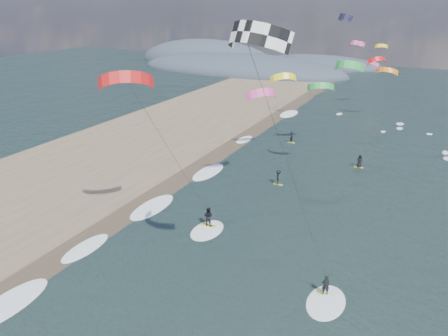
% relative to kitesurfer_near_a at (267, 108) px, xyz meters
% --- Properties ---
extents(ground, '(260.00, 260.00, 0.00)m').
position_rel_kitesurfer_near_a_xyz_m(ground, '(-5.56, -4.07, -14.34)').
color(ground, black).
rests_on(ground, ground).
extents(sand_strip, '(26.00, 240.00, 0.00)m').
position_rel_kitesurfer_near_a_xyz_m(sand_strip, '(-29.56, 5.93, -14.34)').
color(sand_strip, brown).
rests_on(sand_strip, ground).
extents(wet_sand_strip, '(3.00, 240.00, 0.00)m').
position_rel_kitesurfer_near_a_xyz_m(wet_sand_strip, '(-17.56, 5.93, -14.33)').
color(wet_sand_strip, '#382D23').
rests_on(wet_sand_strip, ground).
extents(coastal_hills, '(80.00, 41.00, 15.00)m').
position_rel_kitesurfer_near_a_xyz_m(coastal_hills, '(-50.40, 103.79, -14.34)').
color(coastal_hills, '#3D4756').
rests_on(coastal_hills, ground).
extents(kitesurfer_near_a, '(7.65, 8.76, 19.16)m').
position_rel_kitesurfer_near_a_xyz_m(kitesurfer_near_a, '(0.00, 0.00, 0.00)').
color(kitesurfer_near_a, '#B3C322').
rests_on(kitesurfer_near_a, ground).
extents(kitesurfer_near_b, '(7.26, 9.25, 15.38)m').
position_rel_kitesurfer_near_a_xyz_m(kitesurfer_near_b, '(-11.64, 5.69, -4.04)').
color(kitesurfer_near_b, '#B3C322').
rests_on(kitesurfer_near_b, ground).
extents(far_kitesurfers, '(11.93, 16.48, 1.76)m').
position_rel_kitesurfer_near_a_xyz_m(far_kitesurfers, '(-5.34, 27.76, -13.47)').
color(far_kitesurfers, '#B3C322').
rests_on(far_kitesurfers, ground).
extents(bg_kite_field, '(12.08, 69.21, 11.65)m').
position_rel_kitesurfer_near_a_xyz_m(bg_kite_field, '(-5.29, 50.53, -3.66)').
color(bg_kite_field, yellow).
rests_on(bg_kite_field, ground).
extents(shoreline_surf, '(2.40, 79.40, 0.11)m').
position_rel_kitesurfer_near_a_xyz_m(shoreline_surf, '(-16.36, 10.68, -14.34)').
color(shoreline_surf, white).
rests_on(shoreline_surf, ground).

